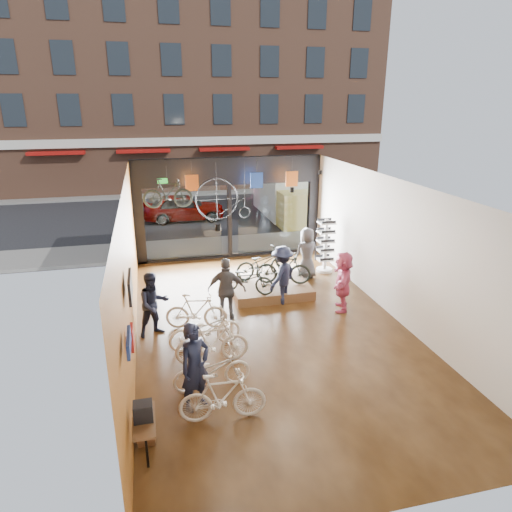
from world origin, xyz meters
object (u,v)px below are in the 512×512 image
object	(u,v)px
display_platform	(270,289)
sunglasses_rack	(325,246)
customer_3	(282,275)
customer_5	(343,281)
display_bike_right	(262,263)
customer_0	(195,366)
penny_farthing	(226,200)
street_car	(184,207)
floor_bike_2	(212,370)
customer_1	(154,304)
hung_bike	(168,193)
display_bike_left	(247,279)
floor_bike_1	(223,397)
display_bike_mid	(283,268)
customer_2	(227,290)
floor_bike_5	(196,311)
floor_bike_3	(212,343)
floor_bike_4	(205,330)
customer_4	(307,253)
box_truck	(289,195)

from	to	relation	value
display_platform	sunglasses_rack	xyz separation A→B (m)	(2.38, 1.42, 0.80)
customer_3	customer_5	xyz separation A→B (m)	(1.55, -0.83, -0.01)
display_bike_right	customer_0	xyz separation A→B (m)	(-2.78, -5.72, 0.13)
penny_farthing	street_car	bearing A→B (deg)	96.96
street_car	floor_bike_2	distance (m)	14.36
street_car	display_bike_right	xyz separation A→B (m)	(1.73, -9.16, 0.10)
customer_1	hung_bike	size ratio (longest dim) A/B	1.08
hung_bike	street_car	bearing A→B (deg)	-3.65
display_bike_left	floor_bike_2	bearing A→B (deg)	-170.11
display_platform	penny_farthing	world-z (taller)	penny_farthing
floor_bike_1	display_bike_mid	world-z (taller)	display_bike_mid
floor_bike_1	display_bike_right	bearing A→B (deg)	-17.14
customer_2	customer_5	bearing A→B (deg)	-166.13
display_bike_mid	display_bike_right	size ratio (longest dim) A/B	0.93
floor_bike_1	customer_2	bearing A→B (deg)	-7.73
street_car	floor_bike_5	world-z (taller)	street_car
floor_bike_1	floor_bike_5	distance (m)	3.79
floor_bike_3	sunglasses_rack	distance (m)	6.86
display_bike_left	floor_bike_4	bearing A→B (deg)	178.39
display_bike_right	customer_0	bearing A→B (deg)	141.19
floor_bike_5	penny_farthing	xyz separation A→B (m)	(1.57, 4.26, 2.01)
customer_2	sunglasses_rack	bearing A→B (deg)	-128.28
customer_3	display_bike_mid	bearing A→B (deg)	-152.59
floor_bike_1	floor_bike_2	size ratio (longest dim) A/B	1.01
floor_bike_1	floor_bike_4	distance (m)	2.76
customer_5	display_bike_left	bearing A→B (deg)	-90.68
street_car	display_bike_mid	size ratio (longest dim) A/B	2.35
floor_bike_1	customer_3	xyz separation A→B (m)	(2.59, 4.82, 0.39)
floor_bike_2	floor_bike_3	xyz separation A→B (m)	(0.15, 0.99, 0.08)
floor_bike_3	display_bike_left	xyz separation A→B (m)	(1.48, 3.09, 0.23)
floor_bike_1	floor_bike_3	xyz separation A→B (m)	(0.10, 2.03, 0.01)
display_bike_left	customer_4	bearing A→B (deg)	-27.35
floor_bike_5	hung_bike	world-z (taller)	hung_bike
hung_bike	penny_farthing	bearing A→B (deg)	-72.54
sunglasses_rack	customer_3	bearing A→B (deg)	-115.72
customer_4	floor_bike_3	bearing A→B (deg)	41.06
customer_1	customer_4	world-z (taller)	customer_4
customer_5	penny_farthing	bearing A→B (deg)	-123.64
floor_bike_2	floor_bike_5	size ratio (longest dim) A/B	1.01
box_truck	display_bike_left	size ratio (longest dim) A/B	3.83
display_bike_mid	customer_1	bearing A→B (deg)	132.65
display_bike_left	customer_1	size ratio (longest dim) A/B	0.99
display_platform	customer_0	distance (m)	5.88
floor_bike_4	customer_1	distance (m)	1.55
floor_bike_2	floor_bike_4	distance (m)	1.72
display_bike_left	customer_3	size ratio (longest dim) A/B	0.96
floor_bike_5	customer_0	xyz separation A→B (m)	(-0.38, -3.28, 0.42)
floor_bike_3	penny_farthing	world-z (taller)	penny_farthing
customer_2	customer_5	world-z (taller)	customer_2
display_platform	customer_4	bearing A→B (deg)	32.12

